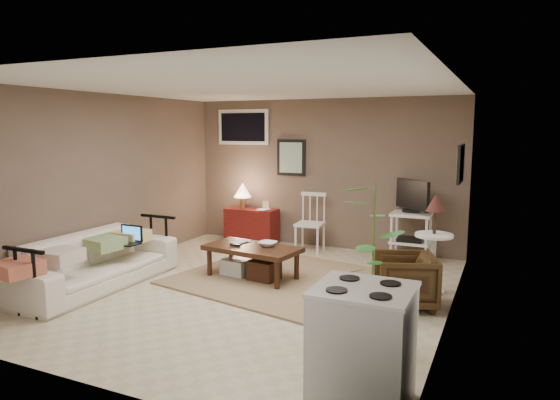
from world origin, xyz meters
The scene contains 20 objects.
floor centered at (0.00, 0.00, 0.00)m, with size 5.00×5.00×0.00m, color #C1B293.
art_back centered at (-0.55, 2.48, 1.45)m, with size 0.50×0.03×0.60m, color black.
art_right centered at (2.23, 1.05, 1.52)m, with size 0.03×0.60×0.45m, color black.
window centered at (-1.45, 2.48, 1.95)m, with size 0.96×0.03×0.60m, color silver.
rug centered at (0.32, 0.50, 0.01)m, with size 2.78×2.23×0.03m, color #997959.
coffee_table centered at (-0.20, 0.40, 0.25)m, with size 1.28×0.78×0.46m.
sofa centered at (-1.80, -0.67, 0.43)m, with size 2.18×0.64×0.85m, color silver.
sofa_pillows centered at (-1.75, -0.93, 0.52)m, with size 0.42×2.07×0.15m, color beige, non-canonical shape.
sofa_end_rails centered at (-1.67, -0.67, 0.37)m, with size 0.59×2.18×0.73m, color black, non-canonical shape.
laptop centered at (-1.59, -0.30, 0.55)m, with size 0.33×0.24×0.23m.
red_console centered at (-1.20, 2.25, 0.35)m, with size 0.88×0.39×1.01m.
spindle_chair centered at (-0.06, 2.10, 0.43)m, with size 0.44×0.44×0.92m.
tv_stand centered at (1.49, 2.15, 0.63)m, with size 0.56×0.53×1.20m.
side_table centered at (1.99, 0.82, 0.73)m, with size 0.44×0.44×1.17m.
armchair centered at (1.78, 0.22, 0.32)m, with size 0.62×0.58×0.64m, color #30200D.
potted_plant centered at (1.70, -0.90, 0.80)m, with size 0.37×0.37×1.50m.
stove centered at (1.89, -1.91, 0.43)m, with size 0.66×0.62×0.87m.
bowl centered at (-0.02, 0.49, 0.55)m, with size 0.23×0.06×0.23m, color #381E0F.
book_table centered at (-0.53, 0.54, 0.55)m, with size 0.17×0.02×0.23m, color #381E0F.
book_console centered at (-0.99, 2.21, 0.69)m, with size 0.16×0.02×0.21m, color #381E0F.
Camera 1 is at (2.73, -5.12, 1.93)m, focal length 32.00 mm.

